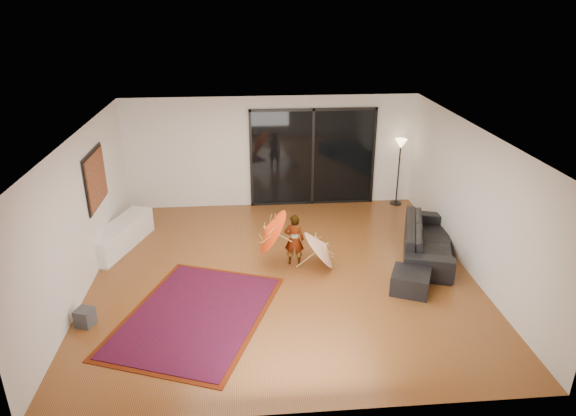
{
  "coord_description": "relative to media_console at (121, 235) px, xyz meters",
  "views": [
    {
      "loc": [
        -0.63,
        -8.43,
        4.86
      ],
      "look_at": [
        0.14,
        0.57,
        1.1
      ],
      "focal_mm": 32.0,
      "sensor_mm": 36.0,
      "label": 1
    }
  ],
  "objects": [
    {
      "name": "wall_back",
      "position": [
        3.25,
        2.11,
        1.09
      ],
      "size": [
        7.0,
        0.0,
        7.0
      ],
      "primitive_type": "plane",
      "rotation": [
        1.57,
        0.0,
        0.0
      ],
      "color": "silver",
      "rests_on": "floor"
    },
    {
      "name": "wall_right",
      "position": [
        6.75,
        -1.39,
        1.09
      ],
      "size": [
        0.0,
        7.0,
        7.0
      ],
      "primitive_type": "plane",
      "rotation": [
        1.57,
        0.0,
        -1.57
      ],
      "color": "silver",
      "rests_on": "floor"
    },
    {
      "name": "child",
      "position": [
        3.5,
        -1.03,
        0.26
      ],
      "size": [
        0.41,
        0.31,
        1.04
      ],
      "primitive_type": "imported",
      "rotation": [
        0.0,
        0.0,
        2.98
      ],
      "color": "#999999",
      "rests_on": "floor"
    },
    {
      "name": "painting",
      "position": [
        -0.21,
        -0.39,
        1.39
      ],
      "size": [
        0.04,
        1.28,
        1.08
      ],
      "color": "black",
      "rests_on": "wall_left"
    },
    {
      "name": "floor",
      "position": [
        3.25,
        -1.39,
        -0.26
      ],
      "size": [
        7.0,
        7.0,
        0.0
      ],
      "primitive_type": "plane",
      "color": "brown",
      "rests_on": "ground"
    },
    {
      "name": "ottoman",
      "position": [
        5.45,
        -2.18,
        -0.08
      ],
      "size": [
        0.85,
        0.85,
        0.37
      ],
      "primitive_type": "cube",
      "rotation": [
        0.0,
        0.0,
        -0.42
      ],
      "color": "black",
      "rests_on": "floor"
    },
    {
      "name": "floor_lamp",
      "position": [
        6.35,
        1.86,
        1.05
      ],
      "size": [
        0.29,
        0.29,
        1.67
      ],
      "color": "black",
      "rests_on": "floor"
    },
    {
      "name": "wall_front",
      "position": [
        3.25,
        -4.89,
        1.09
      ],
      "size": [
        7.0,
        0.0,
        7.0
      ],
      "primitive_type": "plane",
      "rotation": [
        -1.57,
        0.0,
        0.0
      ],
      "color": "silver",
      "rests_on": "floor"
    },
    {
      "name": "ceiling",
      "position": [
        3.25,
        -1.39,
        2.44
      ],
      "size": [
        7.0,
        7.0,
        0.0
      ],
      "primitive_type": "plane",
      "rotation": [
        3.14,
        0.0,
        0.0
      ],
      "color": "white",
      "rests_on": "wall_back"
    },
    {
      "name": "media_console",
      "position": [
        0.0,
        0.0,
        0.0
      ],
      "size": [
        1.06,
        1.95,
        0.53
      ],
      "primitive_type": "cube",
      "rotation": [
        0.0,
        0.0,
        -0.33
      ],
      "color": "white",
      "rests_on": "floor"
    },
    {
      "name": "wall_left",
      "position": [
        -0.25,
        -1.39,
        1.09
      ],
      "size": [
        0.0,
        7.0,
        7.0
      ],
      "primitive_type": "plane",
      "rotation": [
        1.57,
        0.0,
        1.57
      ],
      "color": "silver",
      "rests_on": "floor"
    },
    {
      "name": "speaker",
      "position": [
        0.0,
        -2.75,
        -0.12
      ],
      "size": [
        0.32,
        0.32,
        0.29
      ],
      "primitive_type": "cube",
      "rotation": [
        0.0,
        0.0,
        -0.34
      ],
      "color": "#424244",
      "rests_on": "floor"
    },
    {
      "name": "parasol_orange",
      "position": [
        2.95,
        -1.08,
        0.47
      ],
      "size": [
        0.63,
        0.92,
        0.91
      ],
      "rotation": [
        0.0,
        -1.01,
        0.0
      ],
      "color": "#EE3D0C",
      "rests_on": "child"
    },
    {
      "name": "parasol_white",
      "position": [
        4.1,
        -1.18,
        0.24
      ],
      "size": [
        0.69,
        0.85,
        0.94
      ],
      "rotation": [
        0.0,
        0.88,
        0.0
      ],
      "color": "silver",
      "rests_on": "floor"
    },
    {
      "name": "persian_rug",
      "position": [
        1.72,
        -2.64,
        -0.25
      ],
      "size": [
        3.06,
        3.56,
        0.02
      ],
      "rotation": [
        0.0,
        0.0,
        -0.35
      ],
      "color": "#541907",
      "rests_on": "floor"
    },
    {
      "name": "sliding_door",
      "position": [
        4.25,
        2.08,
        0.94
      ],
      "size": [
        3.06,
        0.07,
        2.4
      ],
      "color": "black",
      "rests_on": "wall_back"
    },
    {
      "name": "sofa",
      "position": [
        6.2,
        -0.89,
        0.08
      ],
      "size": [
        1.6,
        2.51,
        0.68
      ],
      "primitive_type": "imported",
      "rotation": [
        0.0,
        0.0,
        1.26
      ],
      "color": "black",
      "rests_on": "floor"
    }
  ]
}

